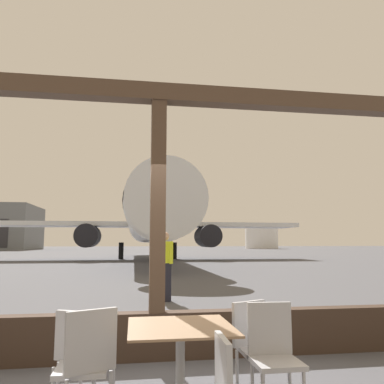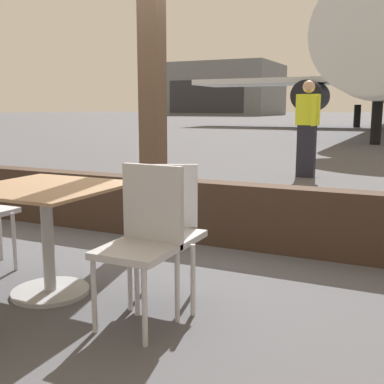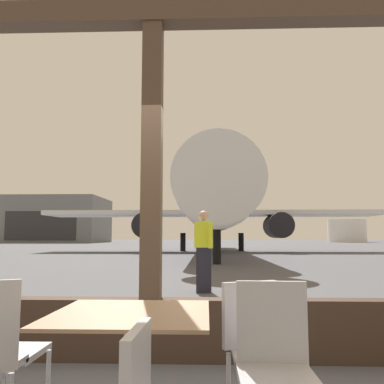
# 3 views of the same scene
# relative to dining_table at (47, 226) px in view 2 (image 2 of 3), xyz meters

# --- Properties ---
(window_frame) EXTENTS (8.00, 0.24, 3.64)m
(window_frame) POSITION_rel_dining_table_xyz_m (-0.11, 1.63, 0.85)
(window_frame) COLOR #38281E
(window_frame) RESTS_ON ground
(dining_table) EXTENTS (0.91, 0.91, 0.75)m
(dining_table) POSITION_rel_dining_table_xyz_m (0.00, 0.00, 0.00)
(dining_table) COLOR #8C6B4C
(dining_table) RESTS_ON ground
(cafe_chair_window_left) EXTENTS (0.41, 0.41, 0.93)m
(cafe_chair_window_left) POSITION_rel_dining_table_xyz_m (0.81, -0.10, 0.07)
(cafe_chair_window_left) COLOR #B2B2B7
(cafe_chair_window_left) RESTS_ON ground
(cafe_chair_window_right) EXTENTS (0.51, 0.51, 0.89)m
(cafe_chair_window_right) POSITION_rel_dining_table_xyz_m (0.77, 0.26, 0.05)
(cafe_chair_window_right) COLOR #B2B2B7
(cafe_chair_window_right) RESTS_ON ground
(ground_crew_worker) EXTENTS (0.40, 0.48, 1.74)m
(ground_crew_worker) POSITION_rel_dining_table_xyz_m (0.38, 6.41, 0.43)
(ground_crew_worker) COLOR black
(ground_crew_worker) RESTS_ON ground
(distant_hangar) EXTENTS (19.71, 16.70, 9.28)m
(distant_hangar) POSITION_rel_dining_table_xyz_m (-31.18, 82.67, 4.16)
(distant_hangar) COLOR slate
(distant_hangar) RESTS_ON ground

